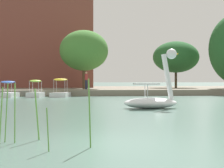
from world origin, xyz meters
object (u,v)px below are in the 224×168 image
(tree_broadleaf_right, at_px, (84,51))
(swan_boat, at_px, (153,97))
(pedal_boat_yellow, at_px, (61,92))
(person_on_path, at_px, (86,80))
(pedal_boat_lime, at_px, (36,92))
(tree_sapling_by_fence, at_px, (176,57))
(pedal_boat_blue, at_px, (8,92))

(tree_broadleaf_right, bearing_deg, swan_boat, -82.37)
(pedal_boat_yellow, distance_m, tree_broadleaf_right, 8.14)
(pedal_boat_yellow, xyz_separation_m, person_on_path, (2.45, 4.08, 1.05))
(pedal_boat_yellow, xyz_separation_m, tree_broadleaf_right, (2.32, 6.57, 4.21))
(pedal_boat_lime, height_order, tree_sapling_by_fence, tree_sapling_by_fence)
(pedal_boat_lime, relative_size, tree_sapling_by_fence, 0.29)
(pedal_boat_blue, height_order, tree_broadleaf_right, tree_broadleaf_right)
(pedal_boat_blue, bearing_deg, pedal_boat_lime, -7.37)
(pedal_boat_yellow, xyz_separation_m, pedal_boat_lime, (-2.12, -0.41, 0.01))
(swan_boat, relative_size, person_on_path, 1.75)
(person_on_path, bearing_deg, tree_sapling_by_fence, 32.37)
(pedal_boat_lime, relative_size, pedal_boat_blue, 0.88)
(swan_boat, distance_m, pedal_boat_blue, 16.65)
(tree_sapling_by_fence, distance_m, person_on_path, 13.80)
(pedal_boat_lime, distance_m, person_on_path, 6.49)
(pedal_boat_lime, xyz_separation_m, tree_sapling_by_fence, (15.97, 11.72, 3.91))
(swan_boat, distance_m, pedal_boat_yellow, 14.66)
(tree_sapling_by_fence, bearing_deg, pedal_boat_yellow, -140.77)
(tree_sapling_by_fence, bearing_deg, swan_boat, -109.35)
(tree_sapling_by_fence, height_order, person_on_path, tree_sapling_by_fence)
(swan_boat, height_order, pedal_boat_yellow, swan_boat)
(pedal_boat_yellow, distance_m, pedal_boat_blue, 4.48)
(tree_broadleaf_right, bearing_deg, tree_sapling_by_fence, 22.36)
(pedal_boat_lime, xyz_separation_m, person_on_path, (4.56, 4.49, 1.05))
(pedal_boat_blue, relative_size, person_on_path, 1.42)
(swan_boat, relative_size, pedal_boat_lime, 1.40)
(swan_boat, xyz_separation_m, tree_sapling_by_fence, (8.80, 25.07, 3.77))
(person_on_path, bearing_deg, tree_broadleaf_right, 92.82)
(tree_broadleaf_right, xyz_separation_m, tree_sapling_by_fence, (11.53, 4.74, -0.29))
(tree_broadleaf_right, bearing_deg, person_on_path, -87.18)
(pedal_boat_blue, bearing_deg, pedal_boat_yellow, 1.36)
(swan_boat, distance_m, tree_sapling_by_fence, 26.84)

